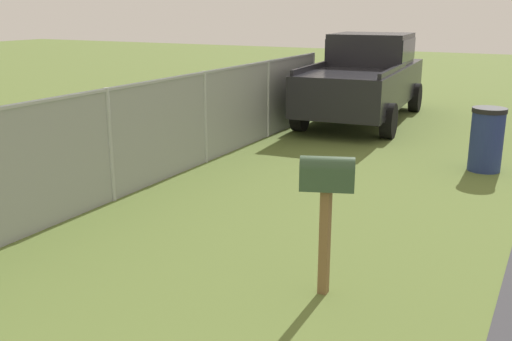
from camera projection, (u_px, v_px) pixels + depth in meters
name	position (u px, v px, depth m)	size (l,w,h in m)	color
mailbox	(327.00, 185.00, 5.47)	(0.36, 0.54, 1.38)	brown
pickup_truck	(366.00, 75.00, 14.47)	(5.67, 2.60, 2.09)	black
trash_bin	(487.00, 139.00, 9.96)	(0.57, 0.57, 1.09)	navy
fence_section	(110.00, 141.00, 8.29)	(15.01, 0.07, 1.64)	#9EA3A8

